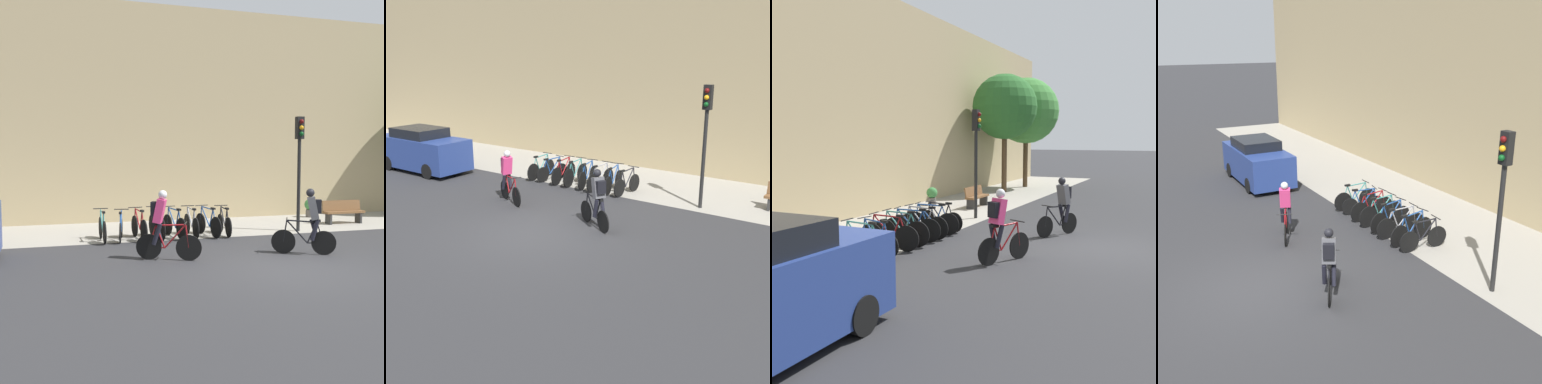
% 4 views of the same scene
% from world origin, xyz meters
% --- Properties ---
extents(ground, '(200.00, 200.00, 0.00)m').
position_xyz_m(ground, '(0.00, 0.00, 0.00)').
color(ground, '#2B2B2D').
extents(kerb_strip, '(44.00, 4.50, 0.01)m').
position_xyz_m(kerb_strip, '(0.00, 6.75, 0.00)').
color(kerb_strip, gray).
rests_on(kerb_strip, ground).
extents(building_facade, '(44.00, 0.60, 8.54)m').
position_xyz_m(building_facade, '(0.00, 9.30, 4.27)').
color(building_facade, tan).
rests_on(building_facade, ground).
extents(cyclist_pink, '(1.55, 0.75, 1.77)m').
position_xyz_m(cyclist_pink, '(-2.67, 1.84, 0.95)').
color(cyclist_pink, black).
rests_on(cyclist_pink, ground).
extents(cyclist_grey, '(1.51, 0.84, 1.76)m').
position_xyz_m(cyclist_grey, '(1.26, 1.36, 0.95)').
color(cyclist_grey, black).
rests_on(cyclist_grey, ground).
extents(parked_bike_0, '(0.46, 1.69, 0.98)m').
position_xyz_m(parked_bike_0, '(-3.81, 4.95, 0.40)').
color(parked_bike_0, black).
rests_on(parked_bike_0, ground).
extents(parked_bike_1, '(0.47, 1.55, 0.94)m').
position_xyz_m(parked_bike_1, '(-3.24, 4.95, 0.38)').
color(parked_bike_1, black).
rests_on(parked_bike_1, ground).
extents(parked_bike_2, '(0.46, 1.73, 0.98)m').
position_xyz_m(parked_bike_2, '(-2.67, 4.95, 0.41)').
color(parked_bike_2, black).
rests_on(parked_bike_2, ground).
extents(parked_bike_3, '(0.46, 1.73, 0.99)m').
position_xyz_m(parked_bike_3, '(-2.10, 4.95, 0.42)').
color(parked_bike_3, black).
rests_on(parked_bike_3, ground).
extents(parked_bike_4, '(0.49, 1.69, 0.98)m').
position_xyz_m(parked_bike_4, '(-1.53, 4.95, 0.41)').
color(parked_bike_4, black).
rests_on(parked_bike_4, ground).
extents(parked_bike_5, '(0.46, 1.74, 0.97)m').
position_xyz_m(parked_bike_5, '(-0.96, 4.95, 0.40)').
color(parked_bike_5, black).
rests_on(parked_bike_5, ground).
extents(parked_bike_6, '(0.48, 1.72, 0.98)m').
position_xyz_m(parked_bike_6, '(-0.39, 4.95, 0.41)').
color(parked_bike_6, black).
rests_on(parked_bike_6, ground).
extents(parked_bike_7, '(0.46, 1.59, 0.96)m').
position_xyz_m(parked_bike_7, '(0.17, 4.95, 0.39)').
color(parked_bike_7, black).
rests_on(parked_bike_7, ground).
extents(traffic_light_pole, '(0.26, 0.30, 3.95)m').
position_xyz_m(traffic_light_pole, '(2.92, 4.96, 2.72)').
color(traffic_light_pole, black).
rests_on(traffic_light_pole, ground).
extents(parked_car, '(4.30, 1.84, 1.85)m').
position_xyz_m(parked_car, '(-8.76, 3.01, 0.90)').
color(parked_car, navy).
rests_on(parked_car, ground).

